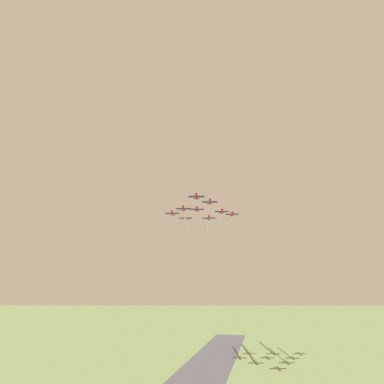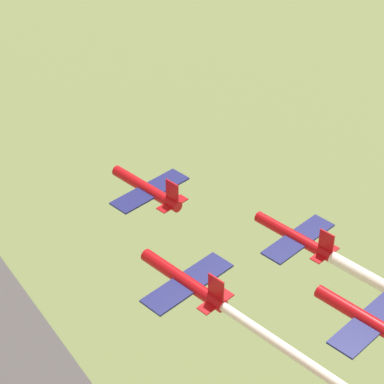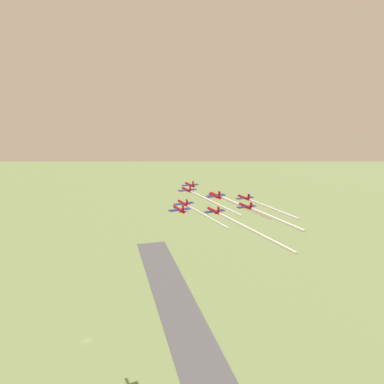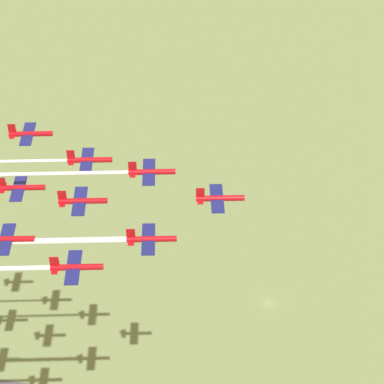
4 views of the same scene
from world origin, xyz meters
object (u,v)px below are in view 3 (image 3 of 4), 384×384
jet_4 (215,196)px  jet_5 (244,198)px  jet_8 (246,206)px  jet_0 (190,185)px  jet_1 (187,190)px  jet_6 (179,209)px  jet_2 (216,195)px  jet_7 (214,211)px  jet_3 (184,203)px

jet_4 → jet_5: (17.97, -1.94, -2.91)m
jet_8 → jet_0: bearing=101.1°
jet_1 → jet_6: (-21.27, -28.61, -0.99)m
jet_2 → jet_7: size_ratio=1.00×
jet_5 → jet_7: jet_5 is taller
jet_7 → jet_8: jet_8 is taller
jet_8 → jet_3: bearing=150.5°
jet_4 → jet_6: size_ratio=1.00×
jet_3 → jet_4: size_ratio=1.00×
jet_5 → jet_6: (-46.57, -10.42, 2.88)m
jet_5 → jet_4: bearing=180.0°
jet_5 → jet_6: size_ratio=1.00×
jet_6 → jet_8: size_ratio=1.00×
jet_1 → jet_3: size_ratio=1.00×
jet_3 → jet_6: (-10.63, -14.30, 1.86)m
jet_2 → jet_7: bearing=-120.5°
jet_4 → jet_0: bearing=90.0°
jet_7 → jet_4: bearing=59.5°
jet_3 → jet_8: size_ratio=1.00×
jet_6 → jet_8: jet_6 is taller
jet_0 → jet_8: (4.04, -46.79, -2.91)m
jet_0 → jet_5: (14.67, -32.49, -2.95)m
jet_0 → jet_1: 17.85m
jet_2 → jet_7: (-21.27, -28.61, 0.69)m
jet_2 → jet_8: (-3.30, -30.55, 0.80)m
jet_2 → jet_5: (7.34, -16.24, 0.77)m
jet_0 → jet_6: size_ratio=1.00×
jet_1 → jet_8: 35.85m
jet_0 → jet_8: size_ratio=1.00×
jet_2 → jet_5: size_ratio=1.00×
jet_4 → jet_7: jet_4 is taller
jet_3 → jet_5: size_ratio=1.00×
jet_7 → jet_8: (17.97, -1.94, 0.11)m
jet_1 → jet_5: bearing=-29.5°
jet_6 → jet_8: bearing=0.0°
jet_0 → jet_3: size_ratio=1.00×
jet_0 → jet_1: (-10.63, -14.30, 0.93)m
jet_4 → jet_8: (7.34, -16.24, -2.88)m
jet_0 → jet_5: jet_0 is taller
jet_4 → jet_5: jet_4 is taller
jet_2 → jet_8: 30.74m
jet_1 → jet_5: 31.40m
jet_1 → jet_3: (-10.63, -14.30, -2.85)m
jet_0 → jet_7: (-13.93, -44.85, -3.03)m
jet_3 → jet_0: bearing=59.5°
jet_0 → jet_8: jet_0 is taller
jet_6 → jet_7: (17.97, -1.94, -2.96)m
jet_4 → jet_6: 31.16m
jet_2 → jet_5: jet_5 is taller
jet_4 → jet_5: bearing=-0.0°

